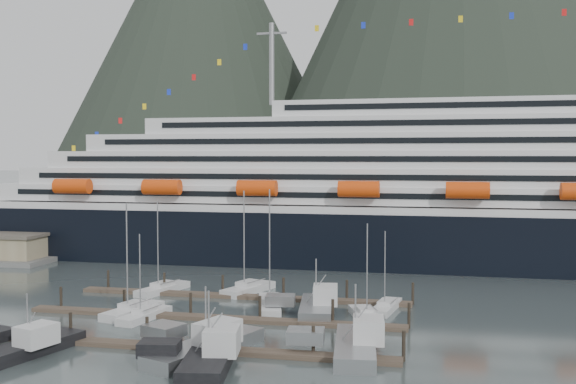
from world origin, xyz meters
name	(u,v)px	position (x,y,z in m)	size (l,w,h in m)	color
ground	(243,328)	(0.00, 0.00, 0.00)	(1600.00, 1600.00, 0.00)	#3F4A4B
mountains	(471,4)	(52.48, 588.54, 163.40)	(870.00, 440.00, 420.00)	black
cruise_ship	(480,200)	(30.03, 54.94, 12.04)	(210.00, 30.40, 50.30)	black
dock_near	(171,346)	(-4.93, -9.95, 0.31)	(48.18, 2.28, 3.20)	#3F3328
dock_mid	(211,317)	(-4.93, 3.05, 0.31)	(48.18, 2.28, 3.20)	#3F3328
dock_far	(241,296)	(-4.93, 16.05, 0.31)	(48.18, 2.28, 3.20)	#3F3328
sailboat_a	(133,311)	(-15.48, 3.30, 0.44)	(5.02, 10.04, 14.79)	silver
sailboat_c	(145,316)	(-13.06, 1.55, 0.40)	(3.93, 9.09, 11.06)	silver
sailboat_d	(270,305)	(0.59, 10.54, 0.44)	(5.66, 11.87, 16.35)	silver
sailboat_e	(163,289)	(-17.46, 17.54, 0.42)	(5.28, 10.38, 14.07)	silver
sailboat_f	(248,290)	(-5.00, 19.99, 0.45)	(6.24, 10.55, 15.65)	silver
sailboat_g	(386,307)	(15.74, 12.75, 0.38)	(3.68, 9.46, 10.86)	silver
sailboat_h	(365,316)	(13.54, 7.46, 0.41)	(5.18, 8.87, 12.35)	silver
trawler_a	(27,346)	(-18.34, -14.96, 0.88)	(9.90, 13.00, 6.88)	black
trawler_b	(207,357)	(0.87, -14.93, 1.00)	(9.91, 12.98, 8.15)	black
trawler_c	(205,345)	(-0.81, -11.02, 0.96)	(12.12, 15.48, 7.73)	#989A9D
trawler_d	(354,345)	(13.94, -7.63, 0.98)	(10.13, 13.64, 7.95)	#989A9D
trawler_e	(315,306)	(7.00, 8.76, 0.97)	(9.49, 12.44, 7.83)	#989A9D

